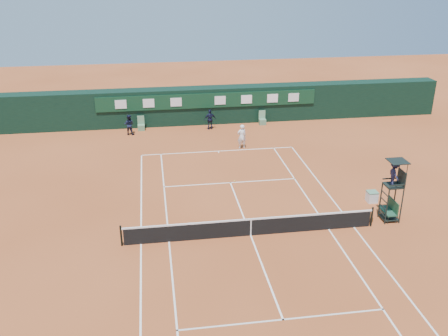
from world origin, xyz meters
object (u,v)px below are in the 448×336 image
Objects in this scene: umpire_chair at (394,178)px; player at (242,137)px; cooler at (372,197)px; player_bench at (390,208)px; tennis_net at (251,227)px.

umpire_chair is 13.21m from player.
player is at bearing 121.25° from cooler.
player is at bearing 116.34° from umpire_chair.
umpire_chair is 1.87m from player_bench.
tennis_net is at bearing 73.25° from player.
tennis_net is at bearing -160.79° from cooler.
player_bench is at bearing 56.74° from umpire_chair.
umpire_chair reaches higher than player.
cooler is (-0.11, 2.00, -0.27)m from player_bench.
cooler is at bearing 112.78° from player.
player is (-5.93, 11.59, 0.31)m from player_bench.
cooler is at bearing 90.00° from umpire_chair.
player reaches higher than player_bench.
player_bench reaches higher than cooler.
umpire_chair reaches higher than player_bench.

